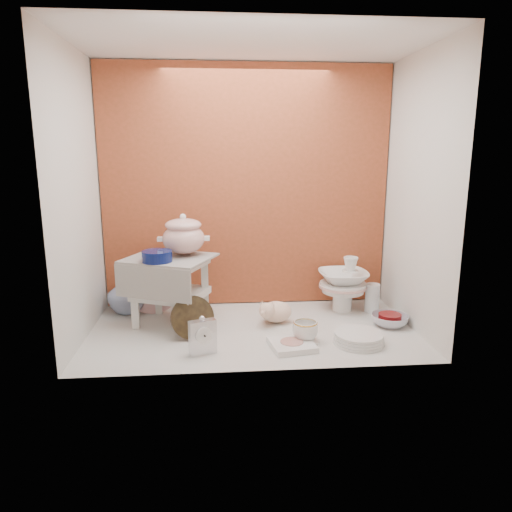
{
  "coord_description": "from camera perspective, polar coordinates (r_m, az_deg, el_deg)",
  "views": [
    {
      "loc": [
        -0.19,
        -2.48,
        0.98
      ],
      "look_at": [
        0.02,
        0.02,
        0.42
      ],
      "focal_mm": 33.15,
      "sensor_mm": 36.0,
      "label": 1
    }
  ],
  "objects": [
    {
      "name": "teacup_saucer",
      "position": [
        2.53,
        5.94,
        -10.18
      ],
      "size": [
        0.16,
        0.16,
        0.01
      ],
      "primitive_type": "cylinder",
      "rotation": [
        0.0,
        0.0,
        0.09
      ],
      "color": "white",
      "rests_on": "ground"
    },
    {
      "name": "porcelain_tower",
      "position": [
        2.99,
        10.45,
        -3.31
      ],
      "size": [
        0.31,
        0.31,
        0.34
      ],
      "primitive_type": null,
      "rotation": [
        0.0,
        0.0,
        -0.03
      ],
      "color": "white",
      "rests_on": "ground"
    },
    {
      "name": "step_stool",
      "position": [
        2.75,
        -10.27,
        -4.16
      ],
      "size": [
        0.57,
        0.53,
        0.39
      ],
      "primitive_type": null,
      "rotation": [
        0.0,
        0.0,
        -0.41
      ],
      "color": "silver",
      "rests_on": "ground"
    },
    {
      "name": "niche_shell",
      "position": [
        2.66,
        -0.74,
        11.53
      ],
      "size": [
        1.86,
        1.03,
        1.53
      ],
      "color": "#A44629",
      "rests_on": "ground"
    },
    {
      "name": "blue_white_vase",
      "position": [
        3.02,
        -15.27,
        -4.27
      ],
      "size": [
        0.25,
        0.25,
        0.25
      ],
      "primitive_type": "imported",
      "rotation": [
        0.0,
        0.0,
        -0.02
      ],
      "color": "silver",
      "rests_on": "ground"
    },
    {
      "name": "gold_rim_teacup",
      "position": [
        2.5,
        5.97,
        -8.97
      ],
      "size": [
        0.17,
        0.17,
        0.1
      ],
      "primitive_type": "imported",
      "rotation": [
        0.0,
        0.0,
        0.34
      ],
      "color": "white",
      "rests_on": "teacup_saucer"
    },
    {
      "name": "lattice_dish",
      "position": [
        2.45,
        4.34,
        -10.63
      ],
      "size": [
        0.25,
        0.25,
        0.03
      ],
      "primitive_type": "cube",
      "rotation": [
        0.0,
        0.0,
        0.17
      ],
      "color": "white",
      "rests_on": "ground"
    },
    {
      "name": "mantel_clock",
      "position": [
        2.36,
        -6.47,
        -9.49
      ],
      "size": [
        0.14,
        0.09,
        0.19
      ],
      "primitive_type": "cube",
      "rotation": [
        0.0,
        0.0,
        0.34
      ],
      "color": "silver",
      "rests_on": "ground"
    },
    {
      "name": "ground",
      "position": [
        2.67,
        -0.4,
        -8.93
      ],
      "size": [
        1.8,
        1.8,
        0.0
      ],
      "primitive_type": "plane",
      "color": "silver",
      "rests_on": "ground"
    },
    {
      "name": "soup_tureen",
      "position": [
        2.71,
        -8.75,
        2.59
      ],
      "size": [
        0.31,
        0.31,
        0.24
      ],
      "primitive_type": null,
      "rotation": [
        0.0,
        0.0,
        -0.11
      ],
      "color": "white",
      "rests_on": "step_stool"
    },
    {
      "name": "dinner_plate_stack",
      "position": [
        2.54,
        12.29,
        -9.65
      ],
      "size": [
        0.33,
        0.33,
        0.06
      ],
      "primitive_type": "cylinder",
      "rotation": [
        0.0,
        0.0,
        0.29
      ],
      "color": "white",
      "rests_on": "ground"
    },
    {
      "name": "plush_pig",
      "position": [
        2.76,
        2.43,
        -6.71
      ],
      "size": [
        0.28,
        0.24,
        0.14
      ],
      "primitive_type": "ellipsoid",
      "rotation": [
        0.0,
        0.0,
        0.42
      ],
      "color": "beige",
      "rests_on": "ground"
    },
    {
      "name": "lacquer_tray",
      "position": [
        2.55,
        -7.65,
        -7.4
      ],
      "size": [
        0.26,
        0.17,
        0.23
      ],
      "primitive_type": null,
      "rotation": [
        0.0,
        0.0,
        0.33
      ],
      "color": "black",
      "rests_on": "ground"
    },
    {
      "name": "crystal_bowl",
      "position": [
        2.83,
        15.83,
        -7.48
      ],
      "size": [
        0.22,
        0.22,
        0.07
      ],
      "primitive_type": "imported",
      "rotation": [
        0.0,
        0.0,
        -0.05
      ],
      "color": "silver",
      "rests_on": "ground"
    },
    {
      "name": "floral_platter",
      "position": [
        2.95,
        -12.56,
        -3.12
      ],
      "size": [
        0.39,
        0.07,
        0.39
      ],
      "primitive_type": null,
      "rotation": [
        0.0,
        0.0,
        -0.07
      ],
      "color": "white",
      "rests_on": "ground"
    },
    {
      "name": "clear_glass_vase",
      "position": [
        3.02,
        13.85,
        -4.94
      ],
      "size": [
        0.11,
        0.11,
        0.18
      ],
      "primitive_type": "cylinder",
      "rotation": [
        0.0,
        0.0,
        -0.32
      ],
      "color": "silver",
      "rests_on": "ground"
    },
    {
      "name": "cobalt_bowl",
      "position": [
        2.6,
        -11.85,
        -0.03
      ],
      "size": [
        0.18,
        0.18,
        0.06
      ],
      "primitive_type": "cylinder",
      "rotation": [
        0.0,
        0.0,
        0.12
      ],
      "color": "#091349",
      "rests_on": "step_stool"
    }
  ]
}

